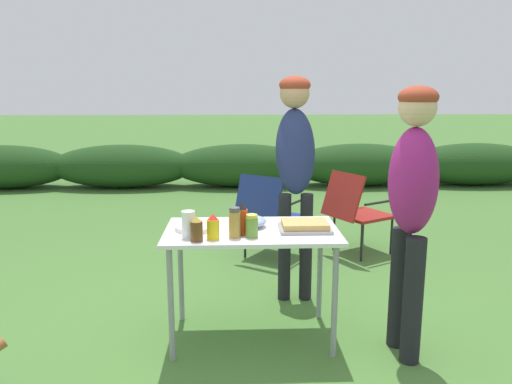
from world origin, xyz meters
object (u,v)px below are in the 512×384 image
at_px(standing_person_in_red_jacket, 412,194).
at_px(camp_chair_green_behind_table, 268,212).
at_px(beer_bottle, 197,229).
at_px(standing_person_in_gray_fleece, 295,154).
at_px(mixing_bowl, 249,221).
at_px(camp_chair_near_hedge, 355,208).
at_px(food_tray, 305,226).
at_px(mustard_bottle, 213,227).
at_px(spice_jar, 235,223).
at_px(relish_jar, 252,226).
at_px(folding_table, 252,241).
at_px(paper_cup_stack, 188,224).
at_px(hot_sauce_bottle, 242,219).
at_px(plate_stack, 195,227).

height_order(standing_person_in_red_jacket, camp_chair_green_behind_table, standing_person_in_red_jacket).
distance_m(beer_bottle, standing_person_in_red_jacket, 1.28).
xyz_separation_m(standing_person_in_gray_fleece, standing_person_in_red_jacket, (0.57, -0.98, -0.12)).
relative_size(mixing_bowl, camp_chair_green_behind_table, 0.27).
distance_m(standing_person_in_red_jacket, camp_chair_near_hedge, 1.99).
xyz_separation_m(food_tray, mustard_bottle, (-0.57, -0.17, 0.05)).
xyz_separation_m(spice_jar, relish_jar, (0.10, 0.00, -0.02)).
relative_size(folding_table, standing_person_in_red_jacket, 0.67).
height_order(paper_cup_stack, hot_sauce_bottle, hot_sauce_bottle).
bearing_deg(beer_bottle, paper_cup_stack, 126.50).
distance_m(beer_bottle, camp_chair_green_behind_table, 1.91).
bearing_deg(camp_chair_green_behind_table, plate_stack, -75.39).
bearing_deg(relish_jar, beer_bottle, -168.52).
xyz_separation_m(beer_bottle, standing_person_in_gray_fleece, (0.69, 0.97, 0.32)).
xyz_separation_m(relish_jar, standing_person_in_gray_fleece, (0.36, 0.91, 0.32)).
distance_m(folding_table, camp_chair_green_behind_table, 1.59).
distance_m(mustard_bottle, camp_chair_green_behind_table, 1.85).
bearing_deg(spice_jar, relish_jar, 0.08).
height_order(relish_jar, standing_person_in_gray_fleece, standing_person_in_gray_fleece).
height_order(mustard_bottle, camp_chair_green_behind_table, mustard_bottle).
xyz_separation_m(plate_stack, standing_person_in_gray_fleece, (0.72, 0.73, 0.37)).
distance_m(mixing_bowl, relish_jar, 0.23).
bearing_deg(mixing_bowl, plate_stack, -171.86).
relative_size(hot_sauce_bottle, standing_person_in_red_jacket, 0.12).
distance_m(beer_bottle, relish_jar, 0.33).
relative_size(paper_cup_stack, beer_bottle, 1.07).
relative_size(folding_table, hot_sauce_bottle, 5.43).
xyz_separation_m(standing_person_in_red_jacket, camp_chair_near_hedge, (0.14, 1.91, -0.54)).
bearing_deg(plate_stack, mustard_bottle, -58.79).
bearing_deg(camp_chair_near_hedge, mixing_bowl, -63.54).
relative_size(spice_jar, camp_chair_near_hedge, 0.22).
bearing_deg(folding_table, camp_chair_near_hedge, 57.31).
bearing_deg(hot_sauce_bottle, beer_bottle, -154.66).
xyz_separation_m(camp_chair_green_behind_table, camp_chair_near_hedge, (0.87, 0.10, 0.00)).
height_order(folding_table, camp_chair_green_behind_table, camp_chair_green_behind_table).
bearing_deg(spice_jar, mixing_bowl, 67.72).
distance_m(folding_table, beer_bottle, 0.43).
xyz_separation_m(folding_table, food_tray, (0.33, -0.03, 0.10)).
bearing_deg(standing_person_in_gray_fleece, relish_jar, -110.07).
bearing_deg(hot_sauce_bottle, standing_person_in_gray_fleece, 63.60).
height_order(mixing_bowl, spice_jar, spice_jar).
relative_size(plate_stack, mustard_bottle, 1.65).
relative_size(spice_jar, camp_chair_green_behind_table, 0.22).
height_order(paper_cup_stack, relish_jar, paper_cup_stack).
bearing_deg(plate_stack, relish_jar, -26.60).
distance_m(food_tray, hot_sauce_bottle, 0.41).
xyz_separation_m(mustard_bottle, camp_chair_near_hedge, (1.31, 1.86, -0.34)).
relative_size(plate_stack, spice_jar, 1.37).
xyz_separation_m(folding_table, paper_cup_stack, (-0.38, -0.16, 0.16)).
relative_size(plate_stack, relish_jar, 1.80).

